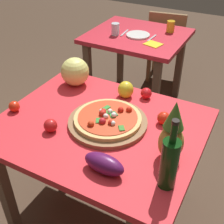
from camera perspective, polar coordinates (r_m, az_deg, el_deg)
The scene contains 21 objects.
ground_plane at distance 2.20m, azimuth -1.89°, elevation -18.58°, with size 10.00×10.00×0.00m, color #4C3828.
display_table at distance 1.71m, azimuth -2.33°, elevation -4.99°, with size 1.12×0.92×0.78m.
background_table at distance 2.94m, azimuth 4.82°, elevation 12.52°, with size 0.90×0.80×0.78m.
dining_chair at distance 3.52m, azimuth 10.48°, elevation 12.98°, with size 0.46×0.46×0.85m.
pizza_board at distance 1.64m, azimuth -0.83°, elevation -1.96°, with size 0.44×0.44×0.03m, color brown.
pizza at distance 1.62m, azimuth -0.82°, elevation -1.19°, with size 0.37×0.37×0.06m.
wine_bottle at distance 1.25m, azimuth 11.00°, elevation -9.59°, with size 0.08×0.08×0.35m.
pineapple_left at distance 1.38m, azimuth 11.55°, elevation -4.19°, with size 0.12×0.12×0.32m.
melon at distance 1.99m, azimuth -7.16°, elevation 7.74°, with size 0.19×0.19×0.19m, color #E3E076.
bell_pepper at distance 1.86m, azimuth 2.55°, elevation 4.37°, with size 0.10×0.10×0.11m, color yellow.
eggplant at distance 1.35m, azimuth -1.53°, elevation -9.97°, with size 0.20×0.09×0.09m, color #521448.
tomato_at_corner at distance 1.86m, azimuth 6.61°, elevation 3.62°, with size 0.07×0.07×0.07m, color red.
tomato_beside_pepper at distance 1.82m, azimuth -18.38°, elevation 1.03°, with size 0.06×0.06×0.06m, color red.
tomato_near_board at distance 1.60m, azimuth -11.79°, elevation -2.56°, with size 0.07×0.07×0.07m, color red.
tomato_by_bottle at distance 1.65m, azimuth 9.95°, elevation -1.17°, with size 0.07×0.07×0.07m, color red.
drinking_glass_juice at distance 2.98m, azimuth 11.26°, elevation 15.90°, with size 0.08×0.08×0.10m, color gold.
drinking_glass_water at distance 2.85m, azimuth 0.66°, elevation 15.72°, with size 0.07×0.07×0.11m, color silver.
dinner_plate at distance 2.85m, azimuth 5.05°, elevation 14.60°, with size 0.22×0.22×0.02m, color white.
fork_utensil at distance 2.90m, azimuth 2.43°, elevation 15.03°, with size 0.02×0.18×0.01m, color silver.
knife_utensil at distance 2.80m, azimuth 7.74°, elevation 13.98°, with size 0.02×0.18×0.01m, color silver.
napkin_folded at distance 2.67m, azimuth 7.98°, elevation 12.86°, with size 0.14×0.12×0.01m, color yellow.
Camera 1 is at (0.68, -1.12, 1.77)m, focal length 47.32 mm.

